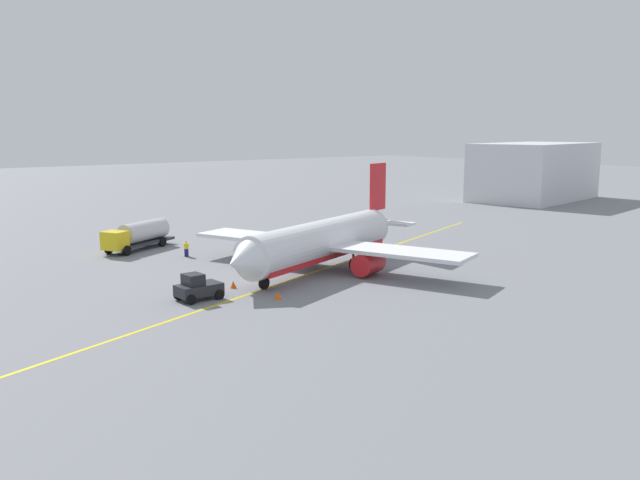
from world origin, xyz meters
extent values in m
plane|color=slate|center=(0.00, 0.00, 0.00)|extent=(400.00, 400.00, 0.00)
cylinder|color=white|center=(0.00, 0.00, 2.94)|extent=(21.94, 11.27, 3.88)
cube|color=red|center=(0.00, 0.00, 1.87)|extent=(20.56, 10.19, 1.09)
cone|color=white|center=(11.44, 4.24, 2.94)|extent=(4.16, 4.56, 3.73)
cone|color=white|center=(-12.01, -4.45, 3.33)|extent=(5.15, 4.58, 3.30)
cube|color=red|center=(-11.44, -4.24, 7.28)|extent=(3.13, 1.45, 5.20)
cube|color=white|center=(-11.44, -4.24, 3.34)|extent=(5.17, 8.71, 0.24)
cube|color=white|center=(-0.94, -0.35, 2.46)|extent=(14.71, 29.23, 0.36)
cylinder|color=red|center=(-1.99, 4.81, 1.21)|extent=(3.73, 3.08, 2.10)
cylinder|color=red|center=(1.62, -4.95, 1.21)|extent=(3.73, 3.08, 2.10)
cylinder|color=#4C4C51|center=(8.58, 3.18, 1.16)|extent=(0.24, 0.24, 1.23)
cylinder|color=black|center=(8.58, 3.18, 0.55)|extent=(1.17, 0.76, 1.10)
cylinder|color=#4C4C51|center=(-2.78, 1.74, 1.16)|extent=(0.24, 0.24, 1.23)
cylinder|color=black|center=(-2.78, 1.74, 0.55)|extent=(1.17, 0.76, 1.10)
cylinder|color=#4C4C51|center=(-0.97, -3.13, 1.16)|extent=(0.24, 0.24, 1.23)
cylinder|color=black|center=(-0.97, -3.13, 0.55)|extent=(1.17, 0.76, 1.10)
cube|color=#2D2D33|center=(9.02, -21.92, 0.70)|extent=(9.53, 6.67, 0.30)
cube|color=yellow|center=(12.84, -19.87, 1.65)|extent=(2.90, 3.06, 2.00)
cube|color=black|center=(13.64, -19.45, 2.05)|extent=(1.08, 1.84, 0.90)
cylinder|color=silver|center=(8.49, -22.20, 2.00)|extent=(6.97, 5.18, 2.30)
cylinder|color=black|center=(11.90, -18.96, 0.55)|extent=(1.14, 0.83, 1.10)
cylinder|color=black|center=(13.08, -21.16, 0.55)|extent=(1.14, 0.83, 1.10)
cylinder|color=black|center=(6.37, -21.92, 0.55)|extent=(1.14, 0.83, 1.10)
cylinder|color=black|center=(7.55, -24.12, 0.55)|extent=(1.14, 0.83, 1.10)
cube|color=#232328|center=(14.73, 2.99, 0.85)|extent=(3.68, 2.15, 0.90)
cube|color=black|center=(15.23, 3.01, 1.75)|extent=(1.47, 1.66, 0.90)
cylinder|color=black|center=(13.47, 1.94, 0.40)|extent=(0.81, 0.33, 0.80)
cylinder|color=black|center=(13.39, 3.94, 0.40)|extent=(0.81, 0.33, 0.80)
cylinder|color=black|center=(16.07, 2.05, 0.40)|extent=(0.81, 0.33, 0.80)
cylinder|color=black|center=(15.99, 4.05, 0.40)|extent=(0.81, 0.33, 0.80)
cube|color=navy|center=(7.01, -14.53, 0.42)|extent=(0.54, 0.48, 0.85)
cube|color=yellow|center=(7.01, -14.53, 1.15)|extent=(0.62, 0.55, 0.60)
sphere|color=tan|center=(7.01, -14.53, 1.59)|extent=(0.24, 0.24, 0.24)
cone|color=#F2590F|center=(9.66, 6.85, 0.33)|extent=(0.59, 0.59, 0.66)
cone|color=#F2590F|center=(10.50, 1.21, 0.32)|extent=(0.57, 0.57, 0.63)
cube|color=silver|center=(-73.18, -26.59, 5.43)|extent=(29.79, 19.69, 10.87)
cube|color=#4C515B|center=(-71.82, -34.00, 3.80)|extent=(19.00, 3.63, 7.17)
cube|color=yellow|center=(0.00, 0.00, 0.01)|extent=(74.31, 27.76, 0.01)
camera|label=1|loc=(39.52, 50.83, 13.73)|focal=37.83mm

